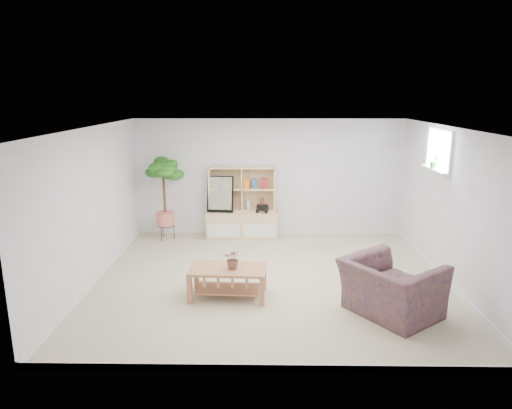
{
  "coord_description": "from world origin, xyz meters",
  "views": [
    {
      "loc": [
        -0.12,
        -6.77,
        2.88
      ],
      "look_at": [
        -0.23,
        0.42,
        1.13
      ],
      "focal_mm": 32.0,
      "sensor_mm": 36.0,
      "label": 1
    }
  ],
  "objects_px": {
    "floor_tree": "(165,199)",
    "armchair": "(391,284)",
    "coffee_table": "(228,282)",
    "storage_unit": "(242,203)"
  },
  "relations": [
    {
      "from": "coffee_table",
      "to": "armchair",
      "type": "bearing_deg",
      "value": -10.3
    },
    {
      "from": "storage_unit",
      "to": "armchair",
      "type": "relative_size",
      "value": 1.26
    },
    {
      "from": "floor_tree",
      "to": "armchair",
      "type": "xyz_separation_m",
      "value": [
        3.67,
        -3.19,
        -0.41
      ]
    },
    {
      "from": "coffee_table",
      "to": "floor_tree",
      "type": "bearing_deg",
      "value": 121.46
    },
    {
      "from": "storage_unit",
      "to": "armchair",
      "type": "xyz_separation_m",
      "value": [
        2.13,
        -3.38,
        -0.3
      ]
    },
    {
      "from": "storage_unit",
      "to": "floor_tree",
      "type": "distance_m",
      "value": 1.55
    },
    {
      "from": "coffee_table",
      "to": "storage_unit",
      "type": "bearing_deg",
      "value": 91.24
    },
    {
      "from": "floor_tree",
      "to": "armchair",
      "type": "distance_m",
      "value": 4.88
    },
    {
      "from": "storage_unit",
      "to": "armchair",
      "type": "bearing_deg",
      "value": -57.73
    },
    {
      "from": "storage_unit",
      "to": "armchair",
      "type": "height_order",
      "value": "storage_unit"
    }
  ]
}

